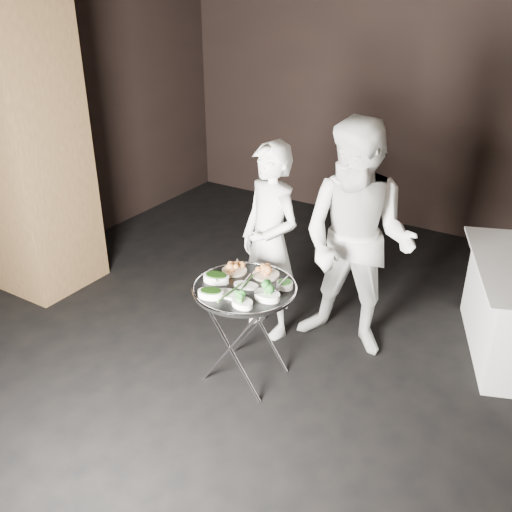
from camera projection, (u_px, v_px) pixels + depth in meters
The scene contains 17 objects.
floor at pixel (254, 387), 4.24m from camera, with size 6.00×7.00×0.05m, color black.
wall_back at pixel (425, 99), 6.23m from camera, with size 6.00×0.05×3.00m, color black.
column_left at pixel (24, 130), 5.01m from camera, with size 0.80×0.80×3.00m, color #533621.
tray_stand at pixel (245, 328), 4.15m from camera, with size 0.51×0.44×0.76m.
serving_tray at pixel (245, 288), 3.99m from camera, with size 0.74×0.74×0.04m.
potato_plate_a at pixel (234, 268), 4.18m from camera, with size 0.18×0.18×0.07m.
potato_plate_b at pixel (266, 272), 4.12m from camera, with size 0.20×0.20×0.07m.
greens_bowl at pixel (285, 284), 3.96m from camera, with size 0.12×0.12×0.07m.
asparagus_plate_a at pixel (246, 285), 3.98m from camera, with size 0.20×0.13×0.04m.
asparagus_plate_b at pixel (230, 293), 3.87m from camera, with size 0.20×0.11×0.04m.
spinach_bowl_a at pixel (216, 277), 4.04m from camera, with size 0.21×0.17×0.08m.
spinach_bowl_b at pixel (211, 293), 3.85m from camera, with size 0.21×0.17×0.07m.
broccoli_bowl_a at pixel (267, 294), 3.83m from camera, with size 0.19×0.15×0.08m.
broccoli_bowl_b at pixel (242, 302), 3.75m from camera, with size 0.18×0.15×0.07m.
serving_utensils at pixel (252, 277), 4.01m from camera, with size 0.58×0.41×0.01m.
waiter_left at pixel (270, 242), 4.54m from camera, with size 0.60×0.39×1.63m, color silver.
waiter_right at pixel (357, 242), 4.28m from camera, with size 0.90×0.71×1.86m, color silver.
Camera 1 is at (1.79, -2.83, 2.76)m, focal length 40.00 mm.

